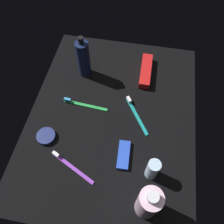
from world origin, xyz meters
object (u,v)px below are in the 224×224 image
(cream_tin_left, at_px, (46,136))
(toothbrush_teal, at_px, (136,113))
(bodywash_bottle, at_px, (148,203))
(toothpaste_box_red, at_px, (146,71))
(snack_bar_blue, at_px, (124,155))
(toothbrush_purple, at_px, (70,165))
(deodorant_stick, at_px, (153,169))
(toothbrush_green, at_px, (83,104))
(lotion_bottle, at_px, (83,59))

(cream_tin_left, bearing_deg, toothbrush_teal, -62.92)
(bodywash_bottle, bearing_deg, cream_tin_left, 65.30)
(cream_tin_left, bearing_deg, toothpaste_box_red, -41.22)
(bodywash_bottle, bearing_deg, snack_bar_blue, 30.74)
(toothbrush_purple, bearing_deg, bodywash_bottle, -107.90)
(deodorant_stick, bearing_deg, toothbrush_green, 51.96)
(lotion_bottle, relative_size, deodorant_stick, 2.02)
(toothbrush_teal, relative_size, snack_bar_blue, 1.52)
(deodorant_stick, distance_m, toothbrush_green, 0.37)
(snack_bar_blue, bearing_deg, toothbrush_green, 43.93)
(deodorant_stick, height_order, toothbrush_teal, deodorant_stick)
(bodywash_bottle, distance_m, toothpaste_box_red, 0.56)
(bodywash_bottle, height_order, toothbrush_green, bodywash_bottle)
(lotion_bottle, distance_m, snack_bar_blue, 0.42)
(deodorant_stick, height_order, cream_tin_left, deodorant_stick)
(deodorant_stick, height_order, toothbrush_green, deodorant_stick)
(bodywash_bottle, relative_size, toothpaste_box_red, 0.96)
(bodywash_bottle, bearing_deg, lotion_bottle, 32.09)
(snack_bar_blue, xyz_separation_m, cream_tin_left, (0.02, 0.29, 0.00))
(toothbrush_purple, xyz_separation_m, snack_bar_blue, (0.07, -0.17, 0.00))
(toothbrush_purple, relative_size, snack_bar_blue, 1.61)
(toothbrush_purple, height_order, toothbrush_green, same)
(bodywash_bottle, distance_m, toothbrush_teal, 0.35)
(toothbrush_green, relative_size, toothpaste_box_red, 1.02)
(toothbrush_purple, height_order, cream_tin_left, toothbrush_purple)
(lotion_bottle, height_order, toothbrush_green, lotion_bottle)
(deodorant_stick, relative_size, toothbrush_teal, 0.61)
(lotion_bottle, xyz_separation_m, cream_tin_left, (-0.33, 0.07, -0.08))
(deodorant_stick, relative_size, toothbrush_green, 0.54)
(deodorant_stick, relative_size, cream_tin_left, 1.41)
(bodywash_bottle, distance_m, deodorant_stick, 0.11)
(lotion_bottle, distance_m, bodywash_bottle, 0.60)
(toothpaste_box_red, bearing_deg, toothbrush_purple, 155.00)
(toothbrush_purple, relative_size, cream_tin_left, 2.44)
(bodywash_bottle, height_order, snack_bar_blue, bodywash_bottle)
(lotion_bottle, height_order, deodorant_stick, lotion_bottle)
(toothbrush_green, bearing_deg, snack_bar_blue, -133.29)
(lotion_bottle, xyz_separation_m, toothbrush_purple, (-0.42, -0.05, -0.08))
(toothbrush_green, distance_m, snack_bar_blue, 0.27)
(toothpaste_box_red, distance_m, snack_bar_blue, 0.39)
(deodorant_stick, bearing_deg, toothbrush_teal, 19.52)
(deodorant_stick, distance_m, toothpaste_box_red, 0.45)
(lotion_bottle, relative_size, bodywash_bottle, 1.15)
(toothbrush_green, bearing_deg, deodorant_stick, -128.04)
(deodorant_stick, xyz_separation_m, cream_tin_left, (0.07, 0.39, -0.04))
(toothpaste_box_red, bearing_deg, bodywash_bottle, -174.63)
(toothbrush_green, height_order, snack_bar_blue, toothbrush_green)
(lotion_bottle, distance_m, toothpaste_box_red, 0.27)
(bodywash_bottle, bearing_deg, toothbrush_green, 40.21)
(deodorant_stick, bearing_deg, toothpaste_box_red, 8.24)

